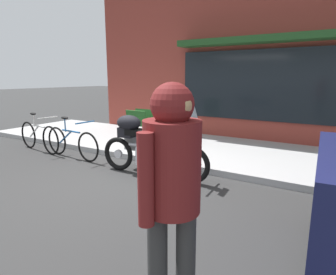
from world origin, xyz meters
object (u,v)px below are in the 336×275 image
Objects in this scene: second_bicycle_by_cafe at (39,136)px; parked_bicycle at (72,142)px; pedestrian_walking at (172,181)px; touring_motorcycle at (147,142)px; sandwich_board_sign at (140,128)px.

parked_bicycle is at bearing 0.20° from second_bicycle_by_cafe.
second_bicycle_by_cafe is at bearing 153.40° from pedestrian_walking.
parked_bicycle is 1.01× the size of second_bicycle_by_cafe.
second_bicycle_by_cafe is (-5.29, 2.65, -0.72)m from pedestrian_walking.
touring_motorcycle is 2.10m from parked_bicycle.
sandwich_board_sign is 2.45m from second_bicycle_by_cafe.
touring_motorcycle is 3.36m from pedestrian_walking.
pedestrian_walking is at bearing -26.60° from second_bicycle_by_cafe.
pedestrian_walking reaches higher than touring_motorcycle.
second_bicycle_by_cafe is (-1.14, -0.00, 0.01)m from parked_bicycle.
pedestrian_walking is at bearing -50.78° from sandwich_board_sign.
touring_motorcycle is 1.26× the size of parked_bicycle.
sandwich_board_sign is 0.52× the size of second_bicycle_by_cafe.
second_bicycle_by_cafe is at bearing -148.06° from sandwich_board_sign.
sandwich_board_sign reaches higher than second_bicycle_by_cafe.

